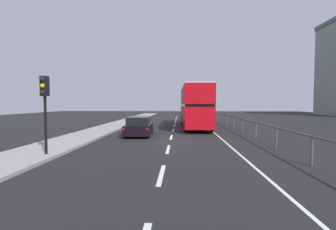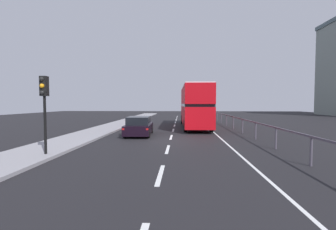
% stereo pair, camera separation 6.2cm
% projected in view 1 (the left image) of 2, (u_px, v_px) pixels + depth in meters
% --- Properties ---
extents(ground_plane, '(75.22, 120.00, 0.10)m').
position_uv_depth(ground_plane, '(171.00, 140.00, 16.46)').
color(ground_plane, black).
extents(near_sidewalk_kerb, '(2.98, 80.00, 0.14)m').
position_uv_depth(near_sidewalk_kerb, '(79.00, 138.00, 16.78)').
color(near_sidewalk_kerb, gray).
rests_on(near_sidewalk_kerb, ground).
extents(lane_paint_markings, '(3.66, 46.00, 0.01)m').
position_uv_depth(lane_paint_markings, '(194.00, 127.00, 24.88)').
color(lane_paint_markings, silver).
rests_on(lane_paint_markings, ground).
extents(bridge_side_railing, '(0.10, 42.00, 1.20)m').
position_uv_depth(bridge_side_railing, '(230.00, 118.00, 25.10)').
color(bridge_side_railing, '#4E4855').
rests_on(bridge_side_railing, ground).
extents(double_decker_bus_red, '(2.74, 11.54, 4.20)m').
position_uv_depth(double_decker_bus_red, '(194.00, 105.00, 24.60)').
color(double_decker_bus_red, red).
rests_on(double_decker_bus_red, ground).
extents(hatchback_car_near, '(2.05, 4.39, 1.45)m').
position_uv_depth(hatchback_car_near, '(139.00, 126.00, 18.44)').
color(hatchback_car_near, black).
rests_on(hatchback_car_near, ground).
extents(traffic_signal_pole, '(0.30, 0.42, 3.56)m').
position_uv_depth(traffic_signal_pole, '(45.00, 96.00, 10.86)').
color(traffic_signal_pole, black).
rests_on(traffic_signal_pole, near_sidewalk_kerb).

